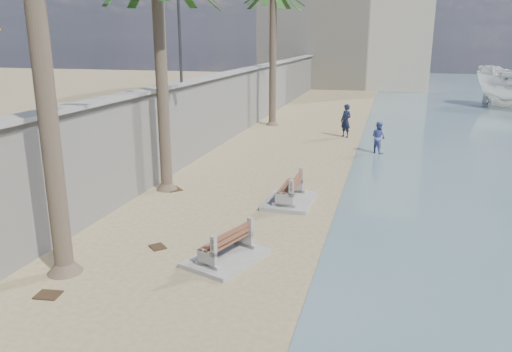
{
  "coord_description": "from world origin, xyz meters",
  "views": [
    {
      "loc": [
        3.48,
        -7.69,
        5.46
      ],
      "look_at": [
        -0.5,
        7.0,
        1.2
      ],
      "focal_mm": 35.0,
      "sensor_mm": 36.0,
      "label": 1
    }
  ],
  "objects_px": {
    "person_a": "(346,118)",
    "person_b": "(379,136)",
    "bench_near": "(226,246)",
    "bench_far": "(290,191)"
  },
  "relations": [
    {
      "from": "bench_near",
      "to": "person_b",
      "type": "height_order",
      "value": "person_b"
    },
    {
      "from": "bench_near",
      "to": "person_b",
      "type": "xyz_separation_m",
      "value": [
        3.27,
        13.44,
        0.48
      ]
    },
    {
      "from": "bench_near",
      "to": "person_a",
      "type": "height_order",
      "value": "person_a"
    },
    {
      "from": "bench_far",
      "to": "person_a",
      "type": "relative_size",
      "value": 1.07
    },
    {
      "from": "person_b",
      "to": "person_a",
      "type": "bearing_deg",
      "value": -22.01
    },
    {
      "from": "person_a",
      "to": "person_b",
      "type": "xyz_separation_m",
      "value": [
        1.9,
        -3.58,
        -0.21
      ]
    },
    {
      "from": "bench_near",
      "to": "bench_far",
      "type": "xyz_separation_m",
      "value": [
        0.63,
        4.9,
        0.03
      ]
    },
    {
      "from": "bench_near",
      "to": "bench_far",
      "type": "distance_m",
      "value": 4.94
    },
    {
      "from": "bench_near",
      "to": "bench_far",
      "type": "bearing_deg",
      "value": 82.68
    },
    {
      "from": "bench_near",
      "to": "person_a",
      "type": "relative_size",
      "value": 1.14
    }
  ]
}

